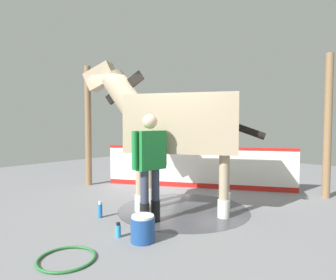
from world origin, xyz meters
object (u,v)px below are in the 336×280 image
bottle_shampoo (118,231)px  hose_coil (67,259)px  horse (177,124)px  handler (150,160)px  wash_bucket (143,229)px  bottle_spray (100,210)px

bottle_shampoo → hose_coil: size_ratio=0.31×
horse → hose_coil: (-2.39, -0.32, -1.55)m
hose_coil → handler: bearing=6.1°
wash_bucket → handler: bearing=37.0°
horse → bottle_shampoo: size_ratio=14.69×
handler → bottle_spray: handler is taller
horse → bottle_shampoo: bearing=71.3°
handler → bottle_shampoo: (-0.71, -0.08, -0.91)m
wash_bucket → bottle_spray: wash_bucket is taller
bottle_spray → hose_coil: bottle_spray is taller
horse → wash_bucket: size_ratio=8.67×
wash_bucket → bottle_shampoo: (-0.13, 0.36, -0.08)m
bottle_spray → wash_bucket: bearing=-99.6°
handler → wash_bucket: 1.11m
horse → wash_bucket: 2.09m
horse → hose_coil: size_ratio=4.62×
hose_coil → bottle_spray: bearing=40.1°
horse → handler: bearing=72.9°
bottle_spray → hose_coil: bearing=-139.9°
handler → bottle_spray: bearing=-150.4°
handler → bottle_shampoo: handler is taller
wash_bucket → bottle_shampoo: bearing=109.7°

